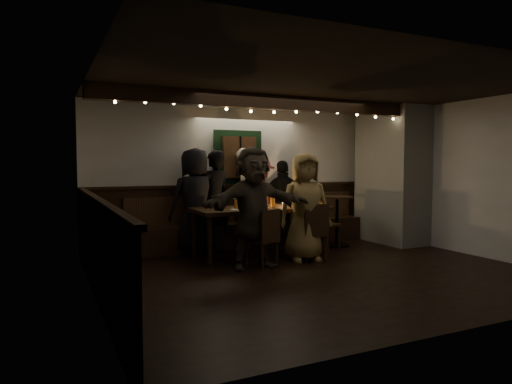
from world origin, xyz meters
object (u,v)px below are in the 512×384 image
person_c (243,198)px  person_e (283,202)px  person_d (257,201)px  dining_table (261,211)px  chair_end (321,219)px  chair_near_left (266,235)px  person_g (305,207)px  person_b (215,201)px  high_top (337,215)px  person_f (254,207)px  chair_near_right (314,229)px  person_a (195,201)px

person_c → person_e: size_ratio=1.14×
person_c → person_d: size_ratio=1.08×
dining_table → chair_end: size_ratio=2.33×
chair_near_left → person_g: (0.78, 0.20, 0.37)m
chair_end → person_c: person_c is taller
dining_table → person_b: size_ratio=1.28×
high_top → person_g: person_g is taller
person_d → person_f: size_ratio=0.94×
chair_end → person_g: (-0.73, -0.65, 0.31)m
person_d → chair_near_right: bearing=77.5°
chair_near_right → person_g: (-0.12, 0.08, 0.34)m
dining_table → person_g: size_ratio=1.33×
person_a → person_c: 0.93m
person_b → person_f: bearing=74.6°
person_a → person_b: (0.36, 0.02, -0.02)m
person_g → person_e: bearing=86.5°
chair_end → person_c: (-1.17, 0.73, 0.36)m
chair_near_right → chair_end: bearing=50.6°
chair_end → person_e: size_ratio=0.61×
person_e → person_f: bearing=62.0°
person_c → person_f: (-0.49, -1.50, -0.01)m
person_b → person_f: 1.47m
high_top → person_d: (-1.36, 0.59, 0.25)m
person_f → person_g: size_ratio=1.05×
person_g → dining_table: bearing=135.6°
person_b → person_g: (1.02, -1.35, -0.03)m
dining_table → high_top: dining_table is taller
chair_end → person_f: size_ratio=0.54×
person_a → person_g: person_a is taller
person_f → person_a: bearing=105.6°
high_top → chair_near_left: bearing=-152.3°
person_b → person_g: bearing=108.6°
person_a → person_d: bearing=178.9°
person_b → person_g: size_ratio=1.04×
person_e → chair_near_left: bearing=66.9°
chair_near_right → person_e: (0.28, 1.53, 0.29)m
person_d → person_f: 1.75m
person_b → person_d: (0.87, 0.10, -0.04)m
chair_end → person_b: person_b is taller
chair_near_right → person_b: (-1.14, 1.43, 0.38)m
person_g → person_a: bearing=148.0°
person_d → person_e: person_d is taller
person_d → dining_table: bearing=46.6°
chair_near_left → person_a: 1.70m
person_a → person_d: 1.24m
chair_near_right → person_b: 1.87m
dining_table → person_a: bearing=144.6°
dining_table → person_b: 0.90m
person_a → person_b: person_a is taller
dining_table → person_e: 1.15m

